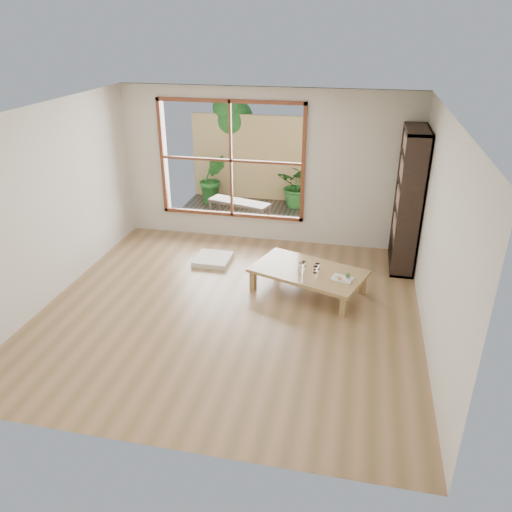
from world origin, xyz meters
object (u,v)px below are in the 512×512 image
(low_table, at_px, (308,273))
(food_tray, at_px, (343,278))
(bookshelf, at_px, (408,200))
(garden_bench, at_px, (239,204))

(low_table, relative_size, food_tray, 5.41)
(low_table, bearing_deg, bookshelf, 60.40)
(garden_bench, bearing_deg, low_table, -40.72)
(low_table, distance_m, garden_bench, 2.98)
(bookshelf, bearing_deg, garden_bench, 155.97)
(low_table, distance_m, food_tray, 0.53)
(low_table, height_order, garden_bench, garden_bench)
(garden_bench, bearing_deg, bookshelf, -7.74)
(food_tray, distance_m, garden_bench, 3.41)
(food_tray, xyz_separation_m, garden_bench, (-2.12, 2.67, -0.01))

